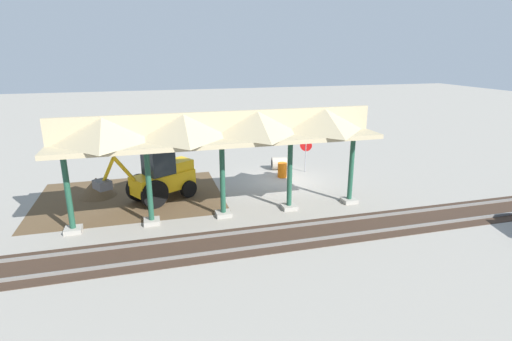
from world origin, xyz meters
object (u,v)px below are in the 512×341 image
stop_sign (306,149)px  concrete_pipe (279,163)px  traffic_barrel (282,170)px  backhoe (160,176)px

stop_sign → concrete_pipe: 2.03m
concrete_pipe → stop_sign: bearing=146.1°
concrete_pipe → traffic_barrel: 1.68m
backhoe → traffic_barrel: bearing=-164.8°
backhoe → concrete_pipe: 8.50m
backhoe → traffic_barrel: (-7.28, -1.98, -0.82)m
backhoe → traffic_barrel: size_ratio=5.49×
stop_sign → concrete_pipe: stop_sign is taller
stop_sign → traffic_barrel: 2.18m
stop_sign → traffic_barrel: (1.78, 0.68, -1.06)m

